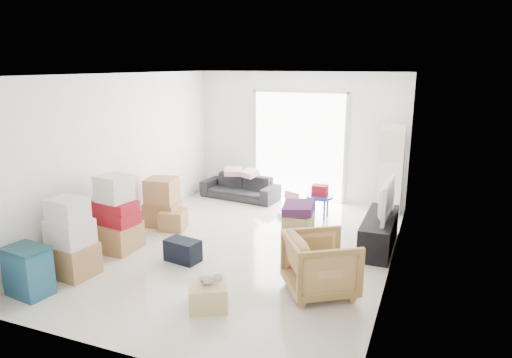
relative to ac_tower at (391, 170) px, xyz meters
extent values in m
cube|color=beige|center=(-1.95, -2.65, -0.99)|extent=(4.50, 6.00, 0.24)
cube|color=white|center=(-1.95, -2.65, 1.95)|extent=(4.50, 6.00, 0.24)
cube|color=white|center=(-1.95, 0.47, 0.48)|extent=(4.50, 0.24, 2.70)
cube|color=white|center=(-1.95, -5.77, 0.48)|extent=(4.50, 0.24, 2.70)
cube|color=white|center=(-4.32, -2.65, 0.48)|extent=(0.24, 6.00, 2.70)
cube|color=white|center=(0.42, -2.65, 0.48)|extent=(0.24, 6.00, 2.70)
cube|color=white|center=(-1.95, 0.33, 0.27)|extent=(2.00, 0.01, 2.30)
cube|color=silver|center=(-2.95, 0.32, 0.27)|extent=(0.06, 0.04, 2.30)
cube|color=silver|center=(-0.95, 0.32, 0.27)|extent=(0.06, 0.04, 2.30)
cube|color=silver|center=(-1.95, 0.32, 1.42)|extent=(2.10, 0.04, 0.06)
cube|color=silver|center=(0.00, 0.00, 0.00)|extent=(0.45, 0.30, 1.75)
cube|color=black|center=(0.05, -1.85, -0.62)|extent=(0.46, 1.52, 0.51)
imported|color=black|center=(0.05, -1.85, -0.30)|extent=(0.64, 1.06, 0.14)
imported|color=#232327|center=(-3.11, -0.15, -0.54)|extent=(1.74, 0.69, 0.66)
cube|color=#CD95A6|center=(-3.28, -0.12, -0.15)|extent=(0.50, 0.46, 0.13)
cube|color=#CD95A6|center=(-2.89, -0.16, -0.15)|extent=(0.46, 0.43, 0.13)
imported|color=tan|center=(-0.45, -3.66, -0.45)|extent=(1.09, 1.11, 0.85)
cube|color=navy|center=(-3.85, -5.07, -0.73)|extent=(0.58, 0.44, 0.30)
cube|color=navy|center=(-3.85, -5.07, -0.43)|extent=(0.58, 0.44, 0.30)
cube|color=#0C333D|center=(-3.85, -5.07, -0.26)|extent=(0.60, 0.46, 0.04)
cube|color=#9B6A46|center=(-3.75, -4.43, -0.65)|extent=(0.65, 0.57, 0.45)
cube|color=white|center=(-3.75, -4.43, -0.25)|extent=(0.61, 0.52, 0.35)
cube|color=white|center=(-3.75, -4.43, 0.08)|extent=(0.48, 0.43, 0.30)
cube|color=#9B6A46|center=(-3.75, -3.46, -0.66)|extent=(0.60, 0.60, 0.43)
cube|color=red|center=(-3.75, -3.46, -0.35)|extent=(0.70, 0.51, 0.19)
cube|color=red|center=(-3.75, -3.46, -0.17)|extent=(0.66, 0.47, 0.17)
cube|color=white|center=(-3.75, -3.46, 0.13)|extent=(0.51, 0.49, 0.41)
cube|color=#9B6A46|center=(-3.72, -2.24, -0.66)|extent=(0.64, 0.55, 0.42)
cube|color=#9B6A46|center=(-3.72, -2.24, -0.23)|extent=(0.58, 0.58, 0.45)
cube|color=#9B6A46|center=(-3.43, -2.36, -0.70)|extent=(0.50, 0.50, 0.35)
cube|color=black|center=(-2.58, -3.46, -0.71)|extent=(0.55, 0.38, 0.32)
cube|color=#9D925B|center=(-1.24, -2.00, -0.66)|extent=(0.45, 0.45, 0.44)
cube|color=#3B1A42|center=(-1.24, -2.00, -0.37)|extent=(0.54, 0.54, 0.14)
cylinder|color=#1035B4|center=(-1.19, -0.79, -0.45)|extent=(0.51, 0.51, 0.04)
cylinder|color=#1035B4|center=(-1.06, -0.66, -0.67)|extent=(0.04, 0.04, 0.40)
cylinder|color=#1035B4|center=(-1.31, -0.66, -0.67)|extent=(0.04, 0.04, 0.40)
cylinder|color=#1035B4|center=(-1.31, -0.91, -0.67)|extent=(0.04, 0.04, 0.40)
cylinder|color=#1035B4|center=(-1.06, -0.91, -0.67)|extent=(0.04, 0.04, 0.40)
cube|color=red|center=(-1.19, -0.79, -0.33)|extent=(0.28, 0.22, 0.20)
cube|color=silver|center=(-1.72, -0.98, -0.83)|extent=(0.44, 0.42, 0.09)
cube|color=pink|center=(-1.72, -0.85, -0.60)|extent=(0.32, 0.17, 0.38)
cube|color=#CEB977|center=(-1.62, -4.51, -0.72)|extent=(0.61, 0.61, 0.30)
ellipsoid|color=#B2ADA8|center=(-1.62, -4.51, -0.52)|extent=(0.21, 0.15, 0.11)
cube|color=red|center=(-1.62, -4.51, -0.51)|extent=(0.18, 0.16, 0.03)
sphere|color=#B2ADA8|center=(-1.49, -4.48, -0.49)|extent=(0.11, 0.11, 0.11)
camera|label=1|loc=(0.76, -8.90, 1.96)|focal=32.00mm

